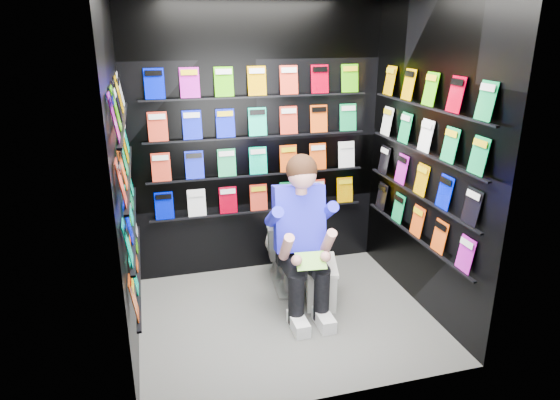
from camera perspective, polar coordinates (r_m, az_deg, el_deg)
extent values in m
plane|color=slate|center=(4.33, 0.67, -13.24)|extent=(2.40, 2.40, 0.00)
cube|color=black|center=(4.73, -2.63, 6.72)|extent=(2.40, 0.04, 2.60)
cube|color=black|center=(2.89, 6.24, -1.61)|extent=(2.40, 0.04, 2.60)
cube|color=black|center=(3.66, -17.64, 2.06)|extent=(0.04, 2.00, 2.60)
cube|color=black|center=(4.27, 16.45, 4.58)|extent=(0.04, 2.00, 2.60)
imported|color=white|center=(4.68, 0.60, -5.50)|extent=(0.49, 0.79, 0.73)
cube|color=silver|center=(4.50, 4.64, -9.48)|extent=(0.36, 0.50, 0.33)
cube|color=silver|center=(4.41, 4.70, -7.38)|extent=(0.38, 0.52, 0.03)
cube|color=#159547|center=(3.96, 3.54, -6.96)|extent=(0.25, 0.16, 0.10)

